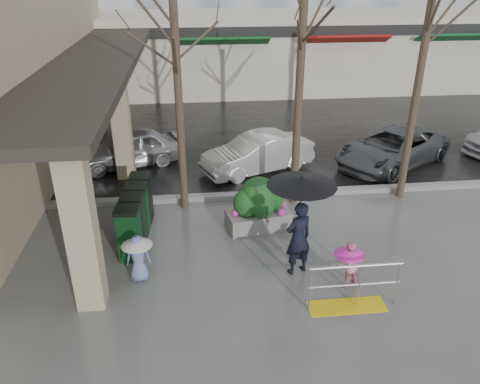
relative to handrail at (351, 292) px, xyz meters
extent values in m
plane|color=#51514F|center=(-1.36, 1.20, -0.38)|extent=(120.00, 120.00, 0.00)
cube|color=black|center=(-1.36, 23.20, -0.37)|extent=(120.00, 36.00, 0.01)
cube|color=gray|center=(-1.36, 5.20, -0.30)|extent=(120.00, 0.30, 0.15)
cube|color=#2D2823|center=(-6.16, 9.20, 3.25)|extent=(2.80, 18.00, 0.25)
cube|color=tan|center=(-5.26, 0.70, 1.37)|extent=(0.55, 0.55, 3.50)
cube|color=tan|center=(-5.26, 7.20, 1.37)|extent=(0.55, 0.55, 3.50)
cube|color=beige|center=(0.64, 19.20, 1.62)|extent=(34.00, 6.00, 4.00)
cube|color=maroon|center=(-7.36, 16.30, 2.47)|extent=(4.50, 1.68, 0.87)
cube|color=#0F4C1E|center=(-1.36, 16.30, 2.47)|extent=(4.50, 1.68, 0.87)
cube|color=maroon|center=(4.64, 16.30, 2.47)|extent=(4.50, 1.68, 0.87)
cube|color=#0F4C1E|center=(10.64, 16.30, 2.47)|extent=(4.50, 1.68, 0.87)
cube|color=black|center=(0.64, 16.30, 3.02)|extent=(34.00, 0.35, 0.50)
cube|color=yellow|center=(-0.06, 0.00, -0.37)|extent=(1.60, 0.50, 0.02)
cylinder|color=silver|center=(-0.86, 0.00, 0.12)|extent=(0.05, 0.05, 1.00)
cylinder|color=silver|center=(0.14, 0.00, 0.12)|extent=(0.05, 0.05, 1.00)
cylinder|color=silver|center=(0.94, 0.00, 0.12)|extent=(0.05, 0.05, 1.00)
cylinder|color=silver|center=(0.04, 0.00, 0.62)|extent=(1.90, 0.06, 0.06)
cylinder|color=silver|center=(0.04, 0.00, 0.17)|extent=(1.90, 0.04, 0.04)
cylinder|color=#382B21|center=(-3.36, 4.80, 3.02)|extent=(0.22, 0.22, 6.80)
cylinder|color=#382B21|center=(-0.16, 4.80, 3.12)|extent=(0.22, 0.22, 7.00)
cylinder|color=#382B21|center=(3.14, 4.80, 2.87)|extent=(0.22, 0.22, 6.50)
imported|color=black|center=(-0.83, 1.32, 0.51)|extent=(0.76, 0.63, 1.77)
cylinder|color=black|center=(-0.83, 1.32, 1.43)|extent=(0.02, 0.02, 1.12)
cone|color=black|center=(-0.83, 1.32, 1.90)|extent=(1.50, 1.50, 0.18)
sphere|color=black|center=(-0.83, 1.32, 2.01)|extent=(0.05, 0.05, 0.05)
imported|color=pink|center=(0.15, 0.73, 0.16)|extent=(0.63, 0.57, 1.07)
cylinder|color=black|center=(0.15, 0.73, 0.35)|extent=(0.02, 0.02, 0.46)
cone|color=#FF28BC|center=(0.15, 0.73, 0.49)|extent=(0.66, 0.66, 0.18)
sphere|color=black|center=(0.15, 0.73, 0.60)|extent=(0.05, 0.05, 0.05)
imported|color=#667AB6|center=(-4.36, 1.43, 0.17)|extent=(0.55, 0.37, 1.10)
cylinder|color=black|center=(-4.36, 1.43, 0.43)|extent=(0.02, 0.02, 0.51)
cone|color=beige|center=(-4.36, 1.43, 0.60)|extent=(0.68, 0.68, 0.18)
sphere|color=black|center=(-4.36, 1.43, 0.71)|extent=(0.05, 0.05, 0.05)
cube|color=gray|center=(-1.41, 3.42, -0.15)|extent=(1.78, 1.12, 0.46)
ellipsoid|color=#164717|center=(-1.41, 3.42, 0.54)|extent=(1.01, 0.91, 1.06)
sphere|color=#164717|center=(-1.73, 3.33, 0.41)|extent=(0.73, 0.73, 0.73)
sphere|color=#164717|center=(-1.08, 3.56, 0.43)|extent=(0.77, 0.77, 0.77)
cube|color=#0D3B18|center=(-4.63, 2.31, 0.25)|extent=(0.55, 0.55, 1.24)
cube|color=black|center=(-4.63, 2.31, 0.92)|extent=(0.58, 0.58, 0.09)
cube|color=black|center=(-4.58, 2.93, 0.25)|extent=(0.55, 0.55, 1.24)
cube|color=black|center=(-4.58, 2.93, 0.92)|extent=(0.58, 0.58, 0.09)
cube|color=#0D391C|center=(-4.54, 3.55, 0.25)|extent=(0.55, 0.55, 1.24)
cube|color=black|center=(-4.54, 3.55, 0.92)|extent=(0.58, 0.58, 0.09)
cube|color=black|center=(-4.49, 4.17, 0.25)|extent=(0.55, 0.55, 1.24)
cube|color=black|center=(-4.49, 4.17, 0.92)|extent=(0.58, 0.58, 0.09)
imported|color=#9E9DA1|center=(-5.26, 8.16, 0.25)|extent=(3.98, 2.60, 1.26)
imported|color=white|center=(-0.89, 7.20, 0.25)|extent=(4.04, 2.70, 1.26)
imported|color=#505356|center=(3.85, 7.25, 0.25)|extent=(4.95, 4.20, 1.26)
camera|label=1|loc=(-3.07, -7.33, 5.97)|focal=35.00mm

